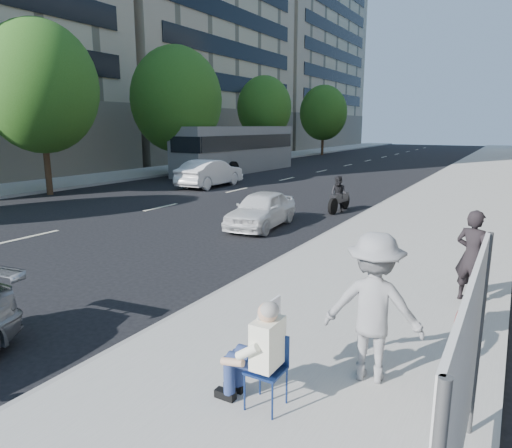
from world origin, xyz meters
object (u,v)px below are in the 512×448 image
Objects in this scene: jogger at (374,307)px; protest_banner at (461,399)px; white_sedan_mid at (210,173)px; motorcycle at (339,196)px; seated_protester at (259,346)px; pedestrian_woman at (472,256)px; white_sedan_near at (261,209)px; bus at (237,150)px.

protest_banner is (1.22, -2.07, 0.28)m from jogger.
white_sedan_mid is 9.61m from motorcycle.
seated_protester is 0.75× the size of pedestrian_woman.
pedestrian_woman reaches higher than motorcycle.
protest_banner is 22.85m from white_sedan_mid.
bus is (-10.61, 15.35, 1.03)m from white_sedan_near.
protest_banner is at bearing -61.28° from motorcycle.
jogger reaches higher than white_sedan_mid.
pedestrian_woman is at bearing -50.42° from motorcycle.
white_sedan_near is (-5.96, 7.73, -0.51)m from jogger.
pedestrian_woman is at bearing 139.10° from white_sedan_mid.
bus is at bearing -69.85° from white_sedan_mid.
bus reaches higher than protest_banner.
protest_banner is at bearing 115.12° from pedestrian_woman.
bus is (-16.58, 23.09, 0.52)m from jogger.
motorcycle is 0.17× the size of bus.
seated_protester is 0.64× the size of motorcycle.
motorcycle is at bearing -41.28° from bus.
jogger is 0.42× the size of white_sedan_mid.
motorcycle reaches higher than white_sedan_near.
pedestrian_woman is 0.38× the size of white_sedan_mid.
motorcycle is at bearing 156.00° from white_sedan_mid.
jogger is at bearing -62.67° from motorcycle.
bus is (-17.41, 19.55, 0.62)m from pedestrian_woman.
white_sedan_near is (-6.80, 4.20, -0.41)m from pedestrian_woman.
white_sedan_near is at bearing -102.72° from motorcycle.
pedestrian_woman is at bearing -37.10° from white_sedan_near.
protest_banner is 14.98m from motorcycle.
protest_banner reaches higher than pedestrian_woman.
jogger is 28.42m from bus.
motorcycle is (-5.87, 13.76, -0.76)m from protest_banner.
protest_banner is (2.20, -0.86, 0.53)m from seated_protester.
bus reaches higher than white_sedan_mid.
jogger is at bearing -57.77° from white_sedan_near.
motorcycle is at bearing 105.91° from seated_protester.
pedestrian_woman reaches higher than white_sedan_near.
jogger is 0.54× the size of white_sedan_near.
seated_protester is 0.67× the size of jogger.
motorcycle is at bearing -77.69° from jogger.
protest_banner is 0.66× the size of white_sedan_mid.
pedestrian_woman is 5.63m from protest_banner.
protest_banner is 1.49× the size of motorcycle.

